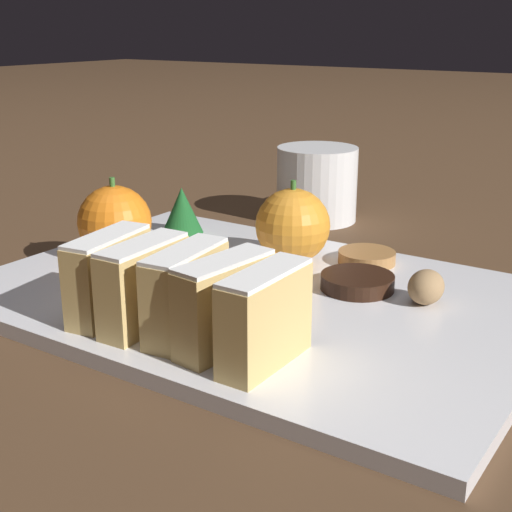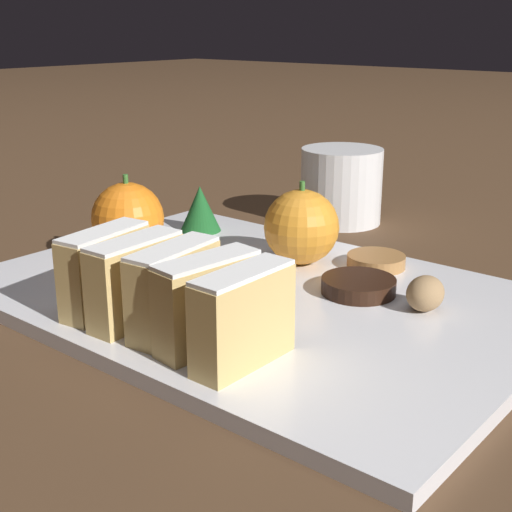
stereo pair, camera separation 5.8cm
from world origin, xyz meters
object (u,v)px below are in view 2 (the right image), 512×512
(orange_near, at_px, (126,219))
(walnut, at_px, (425,293))
(coffee_mug, at_px, (342,185))
(chocolate_cookie, at_px, (359,286))
(orange_far, at_px, (301,227))

(orange_near, height_order, walnut, orange_near)
(coffee_mug, bearing_deg, chocolate_cookie, -143.73)
(orange_far, distance_m, coffee_mug, 0.20)
(chocolate_cookie, bearing_deg, orange_far, 68.62)
(orange_near, bearing_deg, walnut, -79.62)
(orange_near, relative_size, orange_far, 1.00)
(orange_near, xyz_separation_m, orange_far, (0.08, -0.14, 0.00))
(orange_far, relative_size, chocolate_cookie, 1.26)
(orange_far, bearing_deg, chocolate_cookie, -111.38)
(chocolate_cookie, bearing_deg, orange_near, 102.73)
(walnut, height_order, coffee_mug, coffee_mug)
(chocolate_cookie, bearing_deg, walnut, -88.97)
(orange_near, distance_m, coffee_mug, 0.27)
(orange_near, xyz_separation_m, walnut, (0.05, -0.29, -0.02))
(walnut, height_order, chocolate_cookie, walnut)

